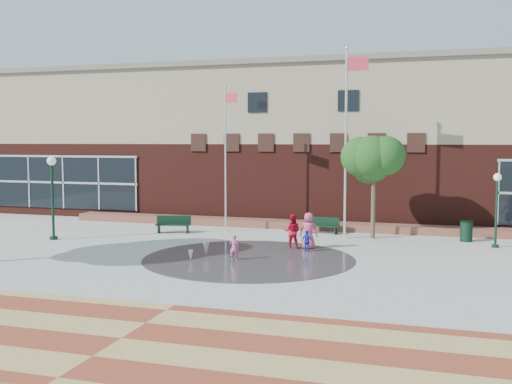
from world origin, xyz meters
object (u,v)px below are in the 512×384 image
(bench_left, at_px, (173,228))
(child_splash, at_px, (234,248))
(flagpole_left, at_px, (226,151))
(flagpole_right, at_px, (347,132))
(trash_can, at_px, (466,231))

(bench_left, height_order, child_splash, child_splash)
(flagpole_left, bearing_deg, child_splash, -43.83)
(flagpole_right, bearing_deg, flagpole_left, -177.44)
(flagpole_right, distance_m, bench_left, 9.93)
(bench_left, bearing_deg, child_splash, -61.08)
(bench_left, relative_size, child_splash, 1.75)
(flagpole_left, relative_size, bench_left, 4.11)
(trash_can, bearing_deg, child_splash, -140.70)
(flagpole_left, distance_m, bench_left, 4.74)
(flagpole_left, relative_size, child_splash, 7.18)
(flagpole_left, height_order, bench_left, flagpole_left)
(flagpole_left, distance_m, trash_can, 12.29)
(flagpole_right, height_order, child_splash, flagpole_right)
(flagpole_right, bearing_deg, bench_left, -168.11)
(bench_left, xyz_separation_m, trash_can, (14.14, 1.57, 0.22))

